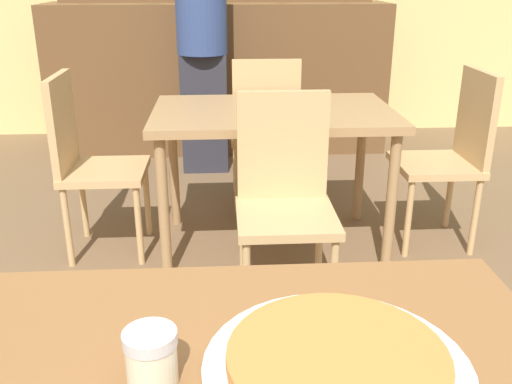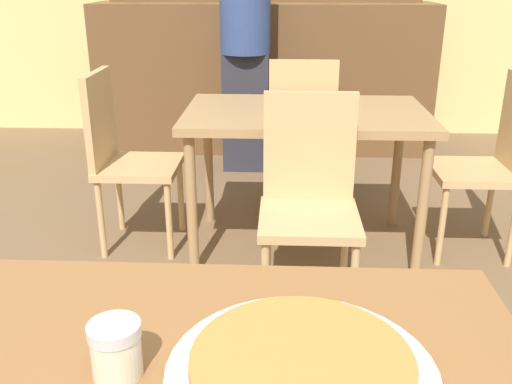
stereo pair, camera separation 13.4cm
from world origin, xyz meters
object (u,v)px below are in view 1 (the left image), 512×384
at_px(cheese_shaker, 151,357).
at_px(person_standing, 202,36).
at_px(pizza_tray, 337,362).
at_px(chair_far_side_back, 265,125).
at_px(chair_far_side_left, 86,155).
at_px(chair_far_side_right, 453,149).
at_px(chair_far_side_front, 284,190).

bearing_deg(cheese_shaker, person_standing, 90.20).
height_order(pizza_tray, cheese_shaker, cheese_shaker).
relative_size(chair_far_side_back, pizza_tray, 2.14).
distance_m(pizza_tray, cheese_shaker, 0.29).
bearing_deg(chair_far_side_left, cheese_shaker, -164.48).
relative_size(chair_far_side_left, chair_far_side_right, 1.00).
bearing_deg(pizza_tray, chair_far_side_back, 88.21).
bearing_deg(person_standing, pizza_tray, -84.80).
xyz_separation_m(chair_far_side_back, chair_far_side_left, (-0.92, -0.54, 0.00)).
height_order(chair_far_side_right, pizza_tray, chair_far_side_right).
relative_size(chair_far_side_back, chair_far_side_right, 1.00).
height_order(chair_far_side_left, person_standing, person_standing).
distance_m(chair_far_side_left, cheese_shaker, 2.10).
bearing_deg(cheese_shaker, chair_far_side_back, 81.86).
xyz_separation_m(pizza_tray, person_standing, (-0.30, 3.25, 0.16)).
xyz_separation_m(chair_far_side_back, person_standing, (-0.37, 0.72, 0.43)).
bearing_deg(chair_far_side_front, chair_far_side_right, 30.32).
bearing_deg(person_standing, chair_far_side_right, -44.20).
height_order(chair_far_side_right, person_standing, person_standing).
xyz_separation_m(chair_far_side_back, chair_far_side_right, (0.92, -0.54, 0.00)).
relative_size(chair_far_side_front, person_standing, 0.52).
bearing_deg(chair_far_side_right, person_standing, -134.20).
bearing_deg(cheese_shaker, chair_far_side_left, 105.52).
bearing_deg(pizza_tray, person_standing, 95.20).
relative_size(chair_far_side_left, cheese_shaker, 10.01).
height_order(chair_far_side_back, chair_far_side_left, same).
relative_size(chair_far_side_back, chair_far_side_left, 1.00).
bearing_deg(chair_far_side_front, pizza_tray, -93.10).
height_order(chair_far_side_back, pizza_tray, chair_far_side_back).
xyz_separation_m(chair_far_side_front, person_standing, (-0.37, 1.79, 0.43)).
height_order(chair_far_side_back, cheese_shaker, chair_far_side_back).
xyz_separation_m(chair_far_side_front, cheese_shaker, (-0.36, -1.46, 0.30)).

